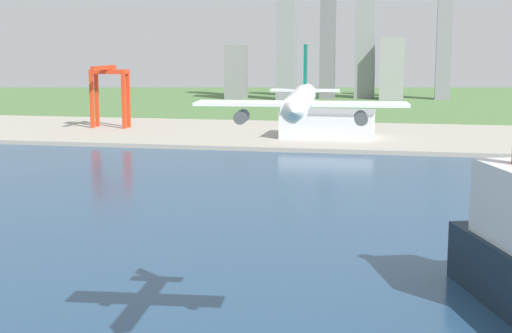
# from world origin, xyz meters

# --- Properties ---
(ground_plane) EXTENTS (2400.00, 2400.00, 0.00)m
(ground_plane) POSITION_xyz_m (0.00, 300.00, 0.00)
(ground_plane) COLOR #507640
(water_bay) EXTENTS (840.00, 360.00, 0.15)m
(water_bay) POSITION_xyz_m (0.00, 240.00, 0.07)
(water_bay) COLOR navy
(water_bay) RESTS_ON ground
(industrial_pier) EXTENTS (840.00, 140.00, 2.50)m
(industrial_pier) POSITION_xyz_m (0.00, 490.00, 1.25)
(industrial_pier) COLOR #A7A192
(industrial_pier) RESTS_ON ground
(airplane_landing) EXTENTS (35.31, 38.65, 12.86)m
(airplane_landing) POSITION_xyz_m (14.66, 149.69, 47.45)
(airplane_landing) COLOR white
(port_crane_red) EXTENTS (24.32, 35.73, 40.54)m
(port_crane_red) POSITION_xyz_m (-159.84, 493.15, 31.35)
(port_crane_red) COLOR red
(port_crane_red) RESTS_ON industrial_pier
(warehouse_main) EXTENTS (54.02, 35.62, 15.40)m
(warehouse_main) POSITION_xyz_m (-15.01, 472.31, 10.22)
(warehouse_main) COLOR silver
(warehouse_main) RESTS_ON industrial_pier
(distant_skyline) EXTENTS (228.79, 67.39, 152.33)m
(distant_skyline) POSITION_xyz_m (-38.00, 824.23, 53.97)
(distant_skyline) COLOR gray
(distant_skyline) RESTS_ON ground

